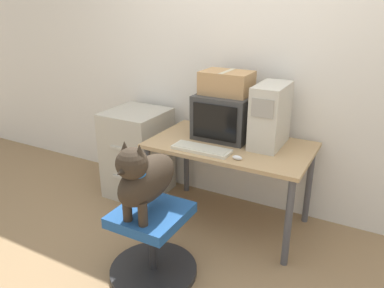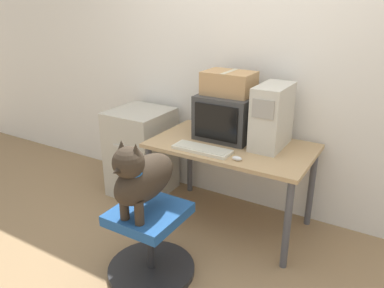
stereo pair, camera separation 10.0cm
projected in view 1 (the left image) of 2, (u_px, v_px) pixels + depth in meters
ground_plane at (208, 244)px, 2.87m from camera, size 12.00×12.00×0.00m
wall_back at (254, 59)px, 3.05m from camera, size 8.00×0.05×2.60m
desk at (230, 154)px, 2.94m from camera, size 1.24×0.73×0.70m
crt_monitor at (225, 115)px, 3.01m from camera, size 0.44×0.42×0.35m
pc_tower at (270, 116)px, 2.80m from camera, size 0.21×0.41×0.47m
keyboard at (201, 149)px, 2.77m from camera, size 0.44×0.15×0.03m
computer_mouse at (237, 158)px, 2.61m from camera, size 0.07×0.04×0.03m
office_chair at (152, 244)px, 2.48m from camera, size 0.59×0.59×0.49m
dog at (144, 177)px, 2.25m from camera, size 0.21×0.54×0.51m
filing_cabinet at (138, 153)px, 3.51m from camera, size 0.50×0.54×0.81m
cardboard_box at (227, 83)px, 2.92m from camera, size 0.39×0.27×0.18m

